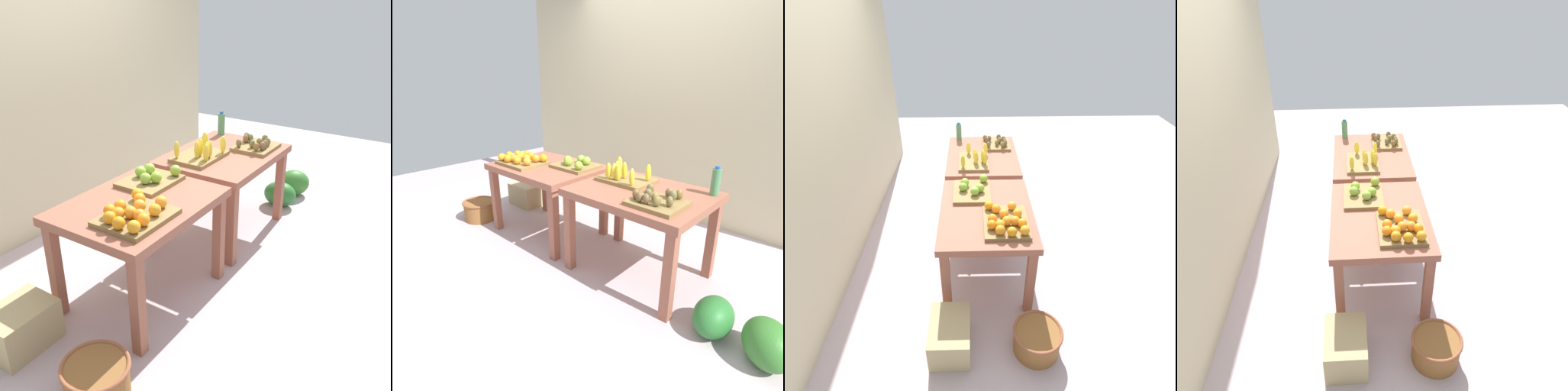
# 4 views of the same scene
# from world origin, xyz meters

# --- Properties ---
(ground_plane) EXTENTS (8.00, 8.00, 0.00)m
(ground_plane) POSITION_xyz_m (0.00, 0.00, 0.00)
(ground_plane) COLOR #BCA8AE
(back_wall) EXTENTS (4.40, 0.12, 3.00)m
(back_wall) POSITION_xyz_m (0.00, 1.35, 1.50)
(back_wall) COLOR beige
(back_wall) RESTS_ON ground_plane
(display_table_left) EXTENTS (1.04, 0.80, 0.73)m
(display_table_left) POSITION_xyz_m (-0.56, 0.00, 0.62)
(display_table_left) COLOR #945742
(display_table_left) RESTS_ON ground_plane
(display_table_right) EXTENTS (1.04, 0.80, 0.73)m
(display_table_right) POSITION_xyz_m (0.56, 0.00, 0.62)
(display_table_right) COLOR #945742
(display_table_right) RESTS_ON ground_plane
(orange_bin) EXTENTS (0.46, 0.36, 0.11)m
(orange_bin) POSITION_xyz_m (-0.78, -0.15, 0.77)
(orange_bin) COLOR olive
(orange_bin) RESTS_ON display_table_left
(apple_bin) EXTENTS (0.41, 0.34, 0.11)m
(apple_bin) POSITION_xyz_m (-0.28, 0.12, 0.76)
(apple_bin) COLOR olive
(apple_bin) RESTS_ON display_table_left
(banana_crate) EXTENTS (0.44, 0.33, 0.17)m
(banana_crate) POSITION_xyz_m (0.33, 0.09, 0.77)
(banana_crate) COLOR olive
(banana_crate) RESTS_ON display_table_right
(kiwi_bin) EXTENTS (0.36, 0.33, 0.10)m
(kiwi_bin) POSITION_xyz_m (0.80, -0.18, 0.76)
(kiwi_bin) COLOR olive
(kiwi_bin) RESTS_ON display_table_right
(water_bottle) EXTENTS (0.07, 0.07, 0.22)m
(water_bottle) POSITION_xyz_m (1.01, 0.28, 0.83)
(water_bottle) COLOR #4C8C59
(water_bottle) RESTS_ON display_table_right
(watermelon_pile) EXTENTS (0.65, 0.42, 0.27)m
(watermelon_pile) POSITION_xyz_m (1.48, -0.25, 0.13)
(watermelon_pile) COLOR #327129
(watermelon_pile) RESTS_ON ground_plane
(wicker_basket) EXTENTS (0.37, 0.37, 0.22)m
(wicker_basket) POSITION_xyz_m (-1.39, -0.35, 0.12)
(wicker_basket) COLOR brown
(wicker_basket) RESTS_ON ground_plane
(cardboard_produce_box) EXTENTS (0.40, 0.30, 0.27)m
(cardboard_produce_box) POSITION_xyz_m (-1.36, 0.30, 0.14)
(cardboard_produce_box) COLOR tan
(cardboard_produce_box) RESTS_ON ground_plane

